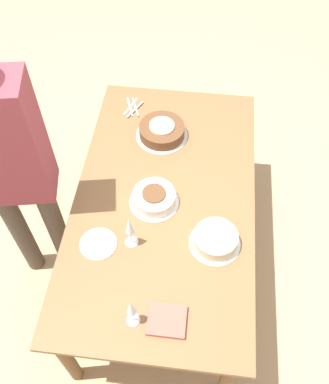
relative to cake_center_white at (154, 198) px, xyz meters
The scene contains 11 objects.
ground_plane 0.77m from the cake_center_white, 125.44° to the left, with size 12.00×12.00×0.00m, color tan.
dining_table 0.14m from the cake_center_white, 125.44° to the left, with size 1.75×0.98×0.73m.
cake_center_white is the anchor object (origin of this frame).
cake_front_chocolate 0.50m from the cake_center_white, behind, with size 0.31×0.31×0.09m.
cake_back_decorated 0.40m from the cake_center_white, 57.26° to the left, with size 0.26×0.26×0.08m.
wine_glass_near 0.30m from the cake_center_white, 17.35° to the right, with size 0.07×0.07×0.23m.
wine_glass_far 0.67m from the cake_center_white, ahead, with size 0.06×0.06×0.22m.
dessert_plate_right 0.38m from the cake_center_white, 40.33° to the right, with size 0.19×0.19×0.01m.
fork_pile 0.75m from the cake_center_white, 161.82° to the right, with size 0.19×0.12×0.01m.
napkin_stack 0.66m from the cake_center_white, 12.48° to the left, with size 0.15×0.17×0.02m.
person_cutting 0.76m from the cake_center_white, 84.01° to the right, with size 0.29×0.43×1.74m.
Camera 1 is at (1.34, 0.16, 2.64)m, focal length 40.00 mm.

